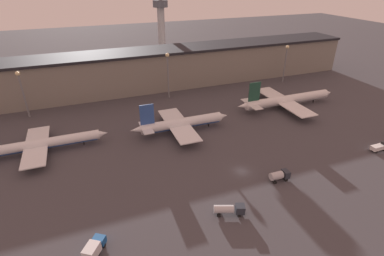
{
  "coord_description": "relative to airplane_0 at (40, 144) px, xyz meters",
  "views": [
    {
      "loc": [
        -40.72,
        -63.94,
        53.92
      ],
      "look_at": [
        -8.03,
        21.18,
        6.0
      ],
      "focal_mm": 28.0,
      "sensor_mm": 36.0,
      "label": 1
    }
  ],
  "objects": [
    {
      "name": "service_vehicle_3",
      "position": [
        45.31,
        -48.66,
        -1.31
      ],
      "size": [
        7.86,
        4.67,
        2.82
      ],
      "rotation": [
        0.0,
        0.0,
        -0.36
      ],
      "color": "#282D38",
      "rests_on": "ground"
    },
    {
      "name": "lamp_post_1",
      "position": [
        54.31,
        31.66,
        10.89
      ],
      "size": [
        1.8,
        1.8,
        21.35
      ],
      "color": "slate",
      "rests_on": "ground"
    },
    {
      "name": "lamp_post_0",
      "position": [
        -6.34,
        31.66,
        9.9
      ],
      "size": [
        1.8,
        1.8,
        19.59
      ],
      "color": "slate",
      "rests_on": "ground"
    },
    {
      "name": "airplane_2",
      "position": [
        99.71,
        2.0,
        0.38
      ],
      "size": [
        49.35,
        34.64,
        13.54
      ],
      "rotation": [
        0.0,
        0.0,
        -0.01
      ],
      "color": "white",
      "rests_on": "ground"
    },
    {
      "name": "lamp_post_2",
      "position": [
        119.67,
        31.66,
        9.98
      ],
      "size": [
        1.8,
        1.8,
        19.73
      ],
      "color": "slate",
      "rests_on": "ground"
    },
    {
      "name": "airplane_1",
      "position": [
        48.51,
        -2.86,
        0.3
      ],
      "size": [
        38.43,
        29.11,
        12.81
      ],
      "rotation": [
        0.0,
        0.0,
        -0.01
      ],
      "color": "white",
      "rests_on": "ground"
    },
    {
      "name": "service_vehicle_0",
      "position": [
        12.95,
        -48.88,
        -1.22
      ],
      "size": [
        5.48,
        6.38,
        3.13
      ],
      "rotation": [
        0.0,
        0.0,
        0.97
      ],
      "color": "#195199",
      "rests_on": "ground"
    },
    {
      "name": "service_vehicle_1",
      "position": [
        65.11,
        -41.52,
        -1.24
      ],
      "size": [
        5.85,
        2.7,
        2.99
      ],
      "rotation": [
        0.0,
        0.0,
        -0.02
      ],
      "color": "#282D38",
      "rests_on": "ground"
    },
    {
      "name": "control_tower",
      "position": [
        68.31,
        90.43,
        21.12
      ],
      "size": [
        9.0,
        9.0,
        41.38
      ],
      "color": "#99999E",
      "rests_on": "ground"
    },
    {
      "name": "terminal_building",
      "position": [
        57.25,
        47.92,
        6.85
      ],
      "size": [
        207.59,
        20.46,
        19.53
      ],
      "color": "gray",
      "rests_on": "ground"
    },
    {
      "name": "ground",
      "position": [
        57.25,
        -33.83,
        -2.97
      ],
      "size": [
        600.0,
        600.0,
        0.0
      ],
      "primitive_type": "plane",
      "color": "#423F44"
    },
    {
      "name": "airplane_0",
      "position": [
        0.0,
        0.0,
        0.0
      ],
      "size": [
        43.47,
        27.48,
        13.09
      ],
      "rotation": [
        0.0,
        0.0,
        -0.01
      ],
      "color": "white",
      "rests_on": "ground"
    },
    {
      "name": "service_vehicle_2",
      "position": [
        106.37,
        -39.96,
        -1.58
      ],
      "size": [
        6.28,
        2.2,
        2.94
      ],
      "rotation": [
        0.0,
        0.0,
        0.01
      ],
      "color": "white",
      "rests_on": "ground"
    }
  ]
}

